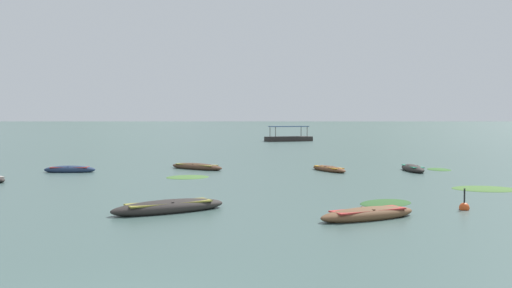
# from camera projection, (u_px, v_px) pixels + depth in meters

# --- Properties ---
(ground_plane) EXTENTS (6000.00, 6000.00, 0.00)m
(ground_plane) POSITION_uv_depth(u_px,v_px,m) (237.00, 121.00, 1506.07)
(ground_plane) COLOR #425B56
(mountain_1) EXTENTS (870.82, 870.82, 217.23)m
(mountain_1) POSITION_uv_depth(u_px,v_px,m) (93.00, 84.00, 1616.05)
(mountain_1) COLOR slate
(mountain_1) RESTS_ON ground
(mountain_2) EXTENTS (1416.97, 1416.97, 346.47)m
(mountain_2) POSITION_uv_depth(u_px,v_px,m) (374.00, 67.00, 1758.26)
(mountain_2) COLOR #56665B
(mountain_2) RESTS_ON ground
(rowboat_0) EXTENTS (3.25, 0.93, 0.53)m
(rowboat_0) POSITION_uv_depth(u_px,v_px,m) (70.00, 170.00, 34.81)
(rowboat_0) COLOR navy
(rowboat_0) RESTS_ON ground
(rowboat_1) EXTENTS (2.28, 3.75, 0.43)m
(rowboat_1) POSITION_uv_depth(u_px,v_px,m) (329.00, 169.00, 35.65)
(rowboat_1) COLOR brown
(rowboat_1) RESTS_ON ground
(rowboat_2) EXTENTS (0.99, 3.59, 0.54)m
(rowboat_2) POSITION_uv_depth(u_px,v_px,m) (413.00, 169.00, 35.58)
(rowboat_2) COLOR #2D2826
(rowboat_2) RESTS_ON ground
(rowboat_8) EXTENTS (4.18, 3.66, 0.51)m
(rowboat_8) POSITION_uv_depth(u_px,v_px,m) (197.00, 167.00, 37.05)
(rowboat_8) COLOR #4C3323
(rowboat_8) RESTS_ON ground
(rowboat_10) EXTENTS (3.86, 2.51, 0.50)m
(rowboat_10) POSITION_uv_depth(u_px,v_px,m) (368.00, 214.00, 18.48)
(rowboat_10) COLOR brown
(rowboat_10) RESTS_ON ground
(rowboat_11) EXTENTS (4.35, 3.11, 0.56)m
(rowboat_11) POSITION_uv_depth(u_px,v_px,m) (169.00, 207.00, 19.87)
(rowboat_11) COLOR #2D2826
(rowboat_11) RESTS_ON ground
(ferry_0) EXTENTS (7.65, 5.07, 2.54)m
(ferry_0) POSITION_uv_depth(u_px,v_px,m) (289.00, 138.00, 85.17)
(ferry_0) COLOR #2D2826
(ferry_0) RESTS_ON ground
(mooring_buoy) EXTENTS (0.38, 0.38, 0.91)m
(mooring_buoy) POSITION_uv_depth(u_px,v_px,m) (464.00, 207.00, 20.34)
(mooring_buoy) COLOR #DB4C1E
(mooring_buoy) RESTS_ON ground
(weed_patch_0) EXTENTS (3.44, 2.87, 0.14)m
(weed_patch_0) POSITION_uv_depth(u_px,v_px,m) (485.00, 189.00, 26.40)
(weed_patch_0) COLOR #477033
(weed_patch_0) RESTS_ON ground
(weed_patch_1) EXTENTS (3.07, 3.06, 0.14)m
(weed_patch_1) POSITION_uv_depth(u_px,v_px,m) (386.00, 203.00, 21.91)
(weed_patch_1) COLOR #2D5628
(weed_patch_1) RESTS_ON ground
(weed_patch_2) EXTENTS (3.44, 3.39, 0.14)m
(weed_patch_2) POSITION_uv_depth(u_px,v_px,m) (188.00, 177.00, 31.81)
(weed_patch_2) COLOR #477033
(weed_patch_2) RESTS_ON ground
(weed_patch_3) EXTENTS (1.66, 2.41, 0.14)m
(weed_patch_3) POSITION_uv_depth(u_px,v_px,m) (439.00, 170.00, 36.65)
(weed_patch_3) COLOR #38662D
(weed_patch_3) RESTS_ON ground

